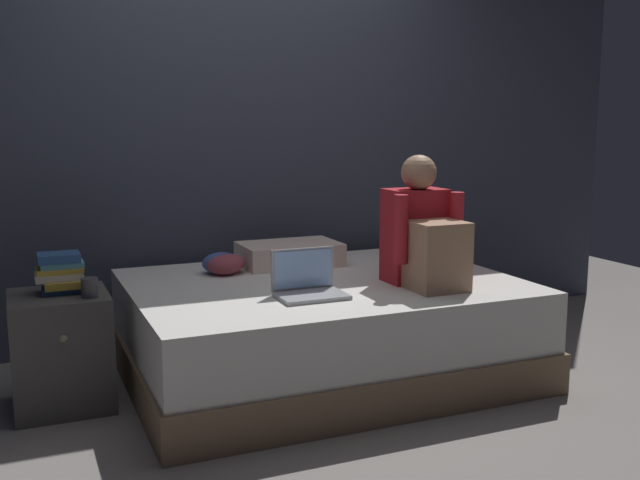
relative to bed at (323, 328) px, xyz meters
The scene contains 10 objects.
ground_plane 0.44m from the bed, 123.69° to the right, with size 8.00×8.00×0.00m, color gray.
wall_back 1.43m from the bed, 102.53° to the left, with size 5.60×0.10×2.70m, color #383D4C.
bed is the anchor object (origin of this frame).
nightstand 1.30m from the bed, behind, with size 0.44×0.46×0.54m.
person_sitting 0.73m from the bed, 33.86° to the right, with size 0.39×0.44×0.66m.
laptop 0.47m from the bed, 124.58° to the right, with size 0.32×0.23×0.22m.
pillow 0.55m from the bed, 91.73° to the left, with size 0.56×0.36×0.13m, color beige.
book_stack 1.34m from the bed, behind, with size 0.22×0.17×0.19m.
mug 1.22m from the bed, behind, with size 0.08×0.08×0.09m, color #3D3D42.
clothes_pile 0.64m from the bed, 139.61° to the left, with size 0.23×0.21×0.12m.
Camera 1 is at (-1.28, -3.13, 1.34)m, focal length 41.12 mm.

